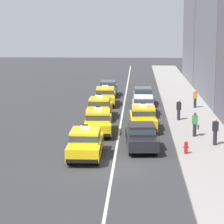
{
  "coord_description": "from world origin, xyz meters",
  "views": [
    {
      "loc": [
        1.28,
        -26.21,
        7.72
      ],
      "look_at": [
        -0.54,
        9.06,
        1.3
      ],
      "focal_mm": 80.98,
      "sensor_mm": 36.0,
      "label": 1
    }
  ],
  "objects_px": {
    "sedan_right_nearest": "(141,136)",
    "pedestrian_trailing": "(195,99)",
    "taxi_left_nearest": "(86,143)",
    "pedestrian_near_crosswalk": "(215,132)",
    "sedan_right_third": "(143,105)",
    "sedan_right_fourth": "(143,95)",
    "taxi_right_second": "(143,117)",
    "taxi_left_third": "(100,107)",
    "fire_hydrant": "(186,147)",
    "taxi_left_second": "(98,122)",
    "pedestrian_by_storefront": "(195,124)",
    "pedestrian_mid_block": "(179,110)",
    "taxi_left_fourth": "(105,96)",
    "sedan_left_fifth": "(108,88)"
  },
  "relations": [
    {
      "from": "sedan_right_nearest",
      "to": "pedestrian_trailing",
      "type": "distance_m",
      "value": 15.06
    },
    {
      "from": "taxi_left_nearest",
      "to": "pedestrian_near_crosswalk",
      "type": "bearing_deg",
      "value": 19.97
    },
    {
      "from": "sedan_right_third",
      "to": "sedan_right_fourth",
      "type": "height_order",
      "value": "same"
    },
    {
      "from": "sedan_right_third",
      "to": "taxi_right_second",
      "type": "bearing_deg",
      "value": -90.61
    },
    {
      "from": "taxi_left_third",
      "to": "pedestrian_near_crosswalk",
      "type": "relative_size",
      "value": 2.73
    },
    {
      "from": "fire_hydrant",
      "to": "pedestrian_near_crosswalk",
      "type": "bearing_deg",
      "value": 47.5
    },
    {
      "from": "taxi_left_second",
      "to": "pedestrian_near_crosswalk",
      "type": "relative_size",
      "value": 2.77
    },
    {
      "from": "pedestrian_by_storefront",
      "to": "fire_hydrant",
      "type": "xyz_separation_m",
      "value": [
        -0.99,
        -4.48,
        -0.41
      ]
    },
    {
      "from": "pedestrian_mid_block",
      "to": "pedestrian_near_crosswalk",
      "type": "bearing_deg",
      "value": -78.41
    },
    {
      "from": "taxi_left_nearest",
      "to": "pedestrian_mid_block",
      "type": "relative_size",
      "value": 2.86
    },
    {
      "from": "pedestrian_by_storefront",
      "to": "taxi_left_fourth",
      "type": "bearing_deg",
      "value": 117.53
    },
    {
      "from": "taxi_right_second",
      "to": "pedestrian_trailing",
      "type": "xyz_separation_m",
      "value": [
        4.64,
        8.55,
        0.07
      ]
    },
    {
      "from": "sedan_right_third",
      "to": "pedestrian_mid_block",
      "type": "distance_m",
      "value": 4.01
    },
    {
      "from": "taxi_left_nearest",
      "to": "taxi_right_second",
      "type": "bearing_deg",
      "value": 66.88
    },
    {
      "from": "taxi_left_second",
      "to": "sedan_right_nearest",
      "type": "distance_m",
      "value": 5.02
    },
    {
      "from": "taxi_left_third",
      "to": "pedestrian_by_storefront",
      "type": "height_order",
      "value": "taxi_left_third"
    },
    {
      "from": "taxi_left_second",
      "to": "taxi_right_second",
      "type": "bearing_deg",
      "value": 28.32
    },
    {
      "from": "taxi_left_second",
      "to": "fire_hydrant",
      "type": "xyz_separation_m",
      "value": [
        5.5,
        -5.48,
        -0.33
      ]
    },
    {
      "from": "taxi_left_second",
      "to": "taxi_left_nearest",
      "type": "bearing_deg",
      "value": -92.24
    },
    {
      "from": "taxi_left_third",
      "to": "sedan_right_nearest",
      "type": "relative_size",
      "value": 1.04
    },
    {
      "from": "taxi_left_third",
      "to": "taxi_left_second",
      "type": "bearing_deg",
      "value": -86.7
    },
    {
      "from": "pedestrian_mid_block",
      "to": "pedestrian_trailing",
      "type": "distance_m",
      "value": 5.97
    },
    {
      "from": "sedan_right_nearest",
      "to": "sedan_right_fourth",
      "type": "bearing_deg",
      "value": 89.2
    },
    {
      "from": "sedan_right_nearest",
      "to": "pedestrian_near_crosswalk",
      "type": "xyz_separation_m",
      "value": [
        4.53,
        0.74,
        0.15
      ]
    },
    {
      "from": "taxi_left_fourth",
      "to": "fire_hydrant",
      "type": "distance_m",
      "value": 18.45
    },
    {
      "from": "taxi_left_fourth",
      "to": "taxi_left_nearest",
      "type": "bearing_deg",
      "value": -89.8
    },
    {
      "from": "sedan_left_fifth",
      "to": "taxi_left_second",
      "type": "bearing_deg",
      "value": -88.82
    },
    {
      "from": "taxi_left_second",
      "to": "pedestrian_by_storefront",
      "type": "xyz_separation_m",
      "value": [
        6.49,
        -1.0,
        0.08
      ]
    },
    {
      "from": "sedan_left_fifth",
      "to": "pedestrian_mid_block",
      "type": "relative_size",
      "value": 2.69
    },
    {
      "from": "pedestrian_near_crosswalk",
      "to": "taxi_left_second",
      "type": "bearing_deg",
      "value": 156.01
    },
    {
      "from": "pedestrian_trailing",
      "to": "fire_hydrant",
      "type": "distance_m",
      "value": 15.85
    },
    {
      "from": "taxi_right_second",
      "to": "pedestrian_near_crosswalk",
      "type": "xyz_separation_m",
      "value": [
        4.39,
        -4.99,
        0.12
      ]
    },
    {
      "from": "sedan_right_nearest",
      "to": "taxi_right_second",
      "type": "xyz_separation_m",
      "value": [
        0.15,
        5.73,
        0.03
      ]
    },
    {
      "from": "taxi_left_fourth",
      "to": "sedan_left_fifth",
      "type": "bearing_deg",
      "value": 90.64
    },
    {
      "from": "taxi_left_nearest",
      "to": "taxi_left_second",
      "type": "relative_size",
      "value": 0.99
    },
    {
      "from": "sedan_right_nearest",
      "to": "pedestrian_by_storefront",
      "type": "distance_m",
      "value": 4.7
    },
    {
      "from": "fire_hydrant",
      "to": "taxi_left_third",
      "type": "bearing_deg",
      "value": 117.52
    },
    {
      "from": "pedestrian_near_crosswalk",
      "to": "sedan_right_fourth",
      "type": "bearing_deg",
      "value": 104.93
    },
    {
      "from": "taxi_right_second",
      "to": "sedan_right_third",
      "type": "relative_size",
      "value": 1.07
    },
    {
      "from": "sedan_right_nearest",
      "to": "sedan_right_fourth",
      "type": "xyz_separation_m",
      "value": [
        0.24,
        16.86,
        0.0
      ]
    },
    {
      "from": "sedan_left_fifth",
      "to": "sedan_right_nearest",
      "type": "distance_m",
      "value": 22.15
    },
    {
      "from": "taxi_left_fourth",
      "to": "fire_hydrant",
      "type": "height_order",
      "value": "taxi_left_fourth"
    },
    {
      "from": "pedestrian_trailing",
      "to": "pedestrian_mid_block",
      "type": "bearing_deg",
      "value": -108.25
    },
    {
      "from": "pedestrian_by_storefront",
      "to": "taxi_left_second",
      "type": "bearing_deg",
      "value": 171.24
    },
    {
      "from": "taxi_left_third",
      "to": "sedan_right_fourth",
      "type": "relative_size",
      "value": 1.04
    },
    {
      "from": "taxi_left_third",
      "to": "fire_hydrant",
      "type": "height_order",
      "value": "taxi_left_third"
    },
    {
      "from": "pedestrian_near_crosswalk",
      "to": "pedestrian_by_storefront",
      "type": "distance_m",
      "value": 2.52
    },
    {
      "from": "taxi_left_nearest",
      "to": "fire_hydrant",
      "type": "relative_size",
      "value": 6.27
    },
    {
      "from": "sedan_right_third",
      "to": "pedestrian_by_storefront",
      "type": "height_order",
      "value": "pedestrian_by_storefront"
    },
    {
      "from": "sedan_right_fourth",
      "to": "taxi_left_third",
      "type": "bearing_deg",
      "value": -116.32
    }
  ]
}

